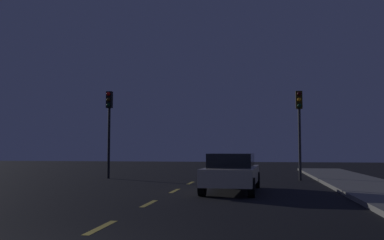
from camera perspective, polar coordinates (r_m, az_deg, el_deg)
ground_plane at (r=13.19m, az=-5.11°, el=-10.78°), size 80.00×80.00×0.00m
lane_stripe_second at (r=9.03m, az=-12.11°, el=-13.89°), size 0.16×1.60×0.01m
lane_stripe_third at (r=12.62m, az=-5.79°, el=-11.08°), size 0.16×1.60×0.01m
lane_stripe_fourth at (r=16.30m, az=-2.34°, el=-9.47°), size 0.16×1.60×0.01m
lane_stripe_fifth at (r=20.02m, az=-0.19°, el=-8.43°), size 0.16×1.60×0.01m
lane_stripe_sixth at (r=23.77m, az=1.28°, el=-7.72°), size 0.16×1.60×0.01m
traffic_signal_left at (r=23.46m, az=-11.06°, el=0.39°), size 0.32×0.38×4.71m
traffic_signal_right at (r=22.13m, az=14.19°, el=0.37°), size 0.32×0.38×4.52m
car_stopped_ahead at (r=15.96m, az=5.38°, el=-6.94°), size 2.05×4.67×1.42m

